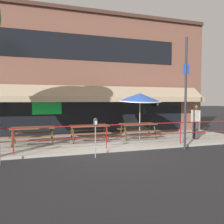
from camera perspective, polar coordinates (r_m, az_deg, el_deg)
ground_plane at (r=8.66m, az=-0.93°, el=-10.57°), size 120.00×120.00×0.00m
patio_deck at (r=10.55m, az=-3.96°, el=-7.84°), size 15.00×4.00×0.10m
restaurant_building at (r=12.62m, az=-6.33°, el=9.74°), size 15.00×1.60×7.08m
patio_railing at (r=8.80m, az=-1.48°, el=-5.06°), size 13.84×0.04×0.97m
picnic_table_left at (r=10.22m, az=-19.95°, el=-4.63°), size 1.80×1.42×0.76m
picnic_table_centre at (r=10.48m, az=-5.95°, el=-4.28°), size 1.80×1.42×0.76m
picnic_table_right at (r=11.25m, az=6.79°, el=-3.78°), size 1.80×1.42×0.76m
patio_umbrella_right at (r=10.98m, az=7.30°, el=3.75°), size 2.14×2.14×2.38m
pedestrian_walking at (r=11.73m, az=20.98°, el=-1.96°), size 0.27×0.62×1.71m
parking_meter_far at (r=7.73m, az=-4.35°, el=-3.58°), size 0.15×0.16×1.42m
street_sign_pole at (r=9.40m, az=18.69°, el=4.79°), size 0.28×0.09×4.59m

